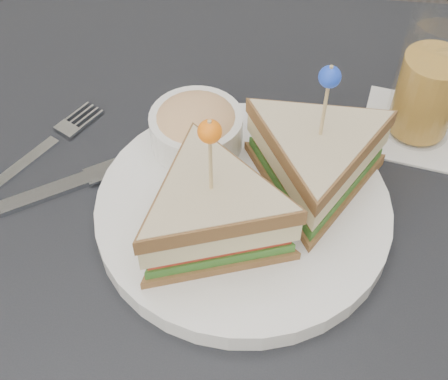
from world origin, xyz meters
TOP-DOWN VIEW (x-y plane):
  - table at (0.00, 0.00)m, footprint 0.80×0.80m
  - plate_meal at (0.03, 0.02)m, footprint 0.33×0.32m
  - cutlery_fork at (-0.19, 0.08)m, footprint 0.10×0.16m
  - cutlery_knife at (-0.12, 0.05)m, footprint 0.20×0.14m
  - drink_set at (0.20, 0.16)m, footprint 0.13×0.13m

SIDE VIEW (x-z plane):
  - table at x=0.00m, z-range 0.30..1.05m
  - cutlery_fork at x=-0.19m, z-range 0.75..0.75m
  - cutlery_knife at x=-0.12m, z-range 0.75..0.76m
  - plate_meal at x=0.03m, z-range 0.71..0.87m
  - drink_set at x=0.20m, z-range 0.74..0.88m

